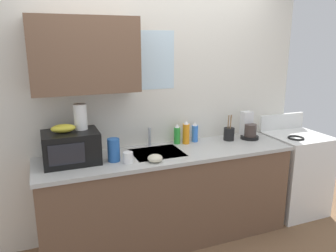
{
  "coord_description": "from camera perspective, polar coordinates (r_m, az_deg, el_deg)",
  "views": [
    {
      "loc": [
        -1.08,
        -2.72,
        1.9
      ],
      "look_at": [
        0.0,
        0.0,
        1.15
      ],
      "focal_mm": 35.36,
      "sensor_mm": 36.0,
      "label": 1
    }
  ],
  "objects": [
    {
      "name": "kitchen_wall_assembly",
      "position": [
        3.22,
        -4.13,
        4.54
      ],
      "size": [
        3.16,
        0.42,
        2.5
      ],
      "color": "silver",
      "rests_on": "ground"
    },
    {
      "name": "utensil_crock",
      "position": [
        3.49,
        10.47,
        -1.29
      ],
      "size": [
        0.11,
        0.11,
        0.27
      ],
      "color": "black",
      "rests_on": "counter_unit"
    },
    {
      "name": "dish_soap_bottle_blue",
      "position": [
        3.39,
        4.64,
        -1.14
      ],
      "size": [
        0.07,
        0.07,
        0.2
      ],
      "color": "blue",
      "rests_on": "counter_unit"
    },
    {
      "name": "coffee_maker",
      "position": [
        3.6,
        13.7,
        -0.42
      ],
      "size": [
        0.19,
        0.21,
        0.28
      ],
      "color": "black",
      "rests_on": "counter_unit"
    },
    {
      "name": "stove_range",
      "position": [
        4.05,
        20.88,
        -7.48
      ],
      "size": [
        0.6,
        0.6,
        1.08
      ],
      "color": "white",
      "rests_on": "ground"
    },
    {
      "name": "microwave",
      "position": [
        2.91,
        -16.38,
        -3.55
      ],
      "size": [
        0.46,
        0.35,
        0.27
      ],
      "color": "black",
      "rests_on": "counter_unit"
    },
    {
      "name": "counter_unit",
      "position": [
        3.26,
        -0.03,
        -11.85
      ],
      "size": [
        2.39,
        0.63,
        0.9
      ],
      "color": "brown",
      "rests_on": "ground"
    },
    {
      "name": "dish_soap_bottle_orange",
      "position": [
        3.32,
        3.13,
        -1.18
      ],
      "size": [
        0.07,
        0.07,
        0.24
      ],
      "color": "orange",
      "rests_on": "counter_unit"
    },
    {
      "name": "small_bowl",
      "position": [
        2.84,
        -2.24,
        -5.57
      ],
      "size": [
        0.13,
        0.13,
        0.06
      ],
      "primitive_type": "ellipsoid",
      "color": "beige",
      "rests_on": "counter_unit"
    },
    {
      "name": "paper_towel_roll",
      "position": [
        2.9,
        -14.86,
        1.55
      ],
      "size": [
        0.11,
        0.11,
        0.22
      ],
      "primitive_type": "cylinder",
      "color": "white",
      "rests_on": "microwave"
    },
    {
      "name": "banana_bunch",
      "position": [
        2.86,
        -17.61,
        -0.39
      ],
      "size": [
        0.2,
        0.11,
        0.07
      ],
      "primitive_type": "ellipsoid",
      "color": "gold",
      "rests_on": "microwave"
    },
    {
      "name": "dish_soap_bottle_green",
      "position": [
        3.32,
        1.57,
        -1.48
      ],
      "size": [
        0.06,
        0.06,
        0.2
      ],
      "color": "green",
      "rests_on": "counter_unit"
    },
    {
      "name": "cereal_canister",
      "position": [
        2.87,
        -9.36,
        -4.1
      ],
      "size": [
        0.1,
        0.1,
        0.2
      ],
      "primitive_type": "cylinder",
      "color": "#2659A5",
      "rests_on": "counter_unit"
    },
    {
      "name": "sink_faucet",
      "position": [
        3.25,
        -3.19,
        -1.9
      ],
      "size": [
        0.03,
        0.03,
        0.18
      ],
      "primitive_type": "cylinder",
      "color": "#B2B5BA",
      "rests_on": "counter_unit"
    },
    {
      "name": "mug_white",
      "position": [
        2.83,
        -6.88,
        -5.42
      ],
      "size": [
        0.08,
        0.08,
        0.09
      ],
      "primitive_type": "cylinder",
      "color": "white",
      "rests_on": "counter_unit"
    }
  ]
}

